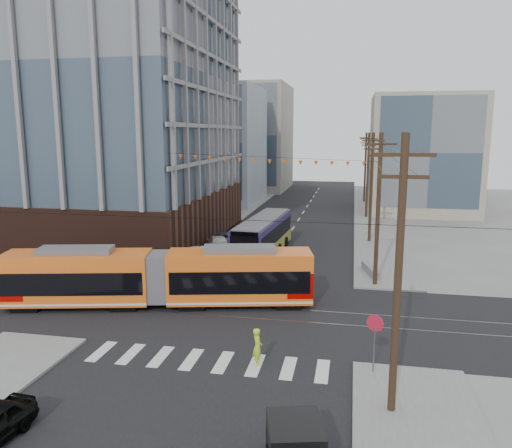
{
  "coord_description": "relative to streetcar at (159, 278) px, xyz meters",
  "views": [
    {
      "loc": [
        6.71,
        -24.85,
        10.99
      ],
      "look_at": [
        -0.46,
        11.8,
        4.13
      ],
      "focal_mm": 35.0,
      "sensor_mm": 36.0,
      "label": 1
    }
  ],
  "objects": [
    {
      "name": "office_building",
      "position": [
        -16.75,
        18.96,
        12.43
      ],
      "size": [
        30.0,
        25.0,
        28.6
      ],
      "primitive_type": "cube",
      "color": "#381E16",
      "rests_on": "ground"
    },
    {
      "name": "bg_bldg_nw_far",
      "position": [
        -8.75,
        67.96,
        8.13
      ],
      "size": [
        16.0,
        18.0,
        20.0
      ],
      "primitive_type": "cube",
      "color": "gray",
      "rests_on": "ground"
    },
    {
      "name": "utility_pole_near",
      "position": [
        13.75,
        -10.04,
        3.63
      ],
      "size": [
        0.3,
        0.3,
        11.0
      ],
      "primitive_type": "cylinder",
      "color": "black",
      "rests_on": "ground"
    },
    {
      "name": "ground",
      "position": [
        5.25,
        -4.04,
        -1.87
      ],
      "size": [
        160.0,
        160.0,
        0.0
      ],
      "primitive_type": "plane",
      "color": "slate"
    },
    {
      "name": "parked_car_grey",
      "position": [
        -0.41,
        17.89,
        -1.19
      ],
      "size": [
        3.83,
        5.36,
        1.36
      ],
      "primitive_type": "imported",
      "rotation": [
        0.0,
        0.0,
        3.5
      ],
      "color": "#555A67",
      "rests_on": "ground"
    },
    {
      "name": "bg_bldg_ne_near",
      "position": [
        21.25,
        43.96,
        6.13
      ],
      "size": [
        14.0,
        14.0,
        16.0
      ],
      "primitive_type": "cube",
      "color": "gray",
      "rests_on": "ground"
    },
    {
      "name": "jersey_barrier",
      "position": [
        13.55,
        9.65,
        -1.51
      ],
      "size": [
        1.66,
        3.74,
        0.73
      ],
      "primitive_type": "cube",
      "rotation": [
        0.0,
        0.0,
        0.24
      ],
      "color": "slate",
      "rests_on": "ground"
    },
    {
      "name": "pedestrian",
      "position": [
        7.75,
        -7.0,
        -0.94
      ],
      "size": [
        0.64,
        0.79,
        1.86
      ],
      "primitive_type": "imported",
      "rotation": [
        0.0,
        0.0,
        1.91
      ],
      "color": "#C1EF2B",
      "rests_on": "ground"
    },
    {
      "name": "bg_bldg_nw_near",
      "position": [
        -11.75,
        47.96,
        7.13
      ],
      "size": [
        18.0,
        16.0,
        18.0
      ],
      "primitive_type": "cube",
      "color": "#8C99A5",
      "rests_on": "ground"
    },
    {
      "name": "city_bus",
      "position": [
        4.15,
        14.52,
        -0.1
      ],
      "size": [
        3.51,
        12.65,
        3.54
      ],
      "primitive_type": null,
      "rotation": [
        0.0,
        0.0,
        -0.07
      ],
      "color": "#261D4D",
      "rests_on": "ground"
    },
    {
      "name": "utility_pole_far",
      "position": [
        13.75,
        51.96,
        3.63
      ],
      "size": [
        0.3,
        0.3,
        11.0
      ],
      "primitive_type": "cylinder",
      "color": "black",
      "rests_on": "ground"
    },
    {
      "name": "stop_sign",
      "position": [
        13.15,
        -6.88,
        -0.52
      ],
      "size": [
        1.05,
        1.05,
        2.71
      ],
      "primitive_type": null,
      "rotation": [
        0.0,
        0.0,
        -0.34
      ],
      "color": "#B11830",
      "rests_on": "ground"
    },
    {
      "name": "bg_bldg_ne_far",
      "position": [
        23.25,
        63.96,
        5.13
      ],
      "size": [
        16.0,
        16.0,
        14.0
      ],
      "primitive_type": "cube",
      "color": "#8C99A5",
      "rests_on": "ground"
    },
    {
      "name": "parked_car_silver",
      "position": [
        -0.83,
        11.76,
        -1.21
      ],
      "size": [
        1.95,
        4.18,
        1.33
      ],
      "primitive_type": "imported",
      "rotation": [
        0.0,
        0.0,
        3.0
      ],
      "color": "#9BA3A9",
      "rests_on": "ground"
    },
    {
      "name": "parked_car_white",
      "position": [
        -0.49,
        15.8,
        -1.19
      ],
      "size": [
        3.6,
        5.1,
        1.37
      ],
      "primitive_type": "imported",
      "rotation": [
        0.0,
        0.0,
        3.54
      ],
      "color": "silver",
      "rests_on": "ground"
    },
    {
      "name": "streetcar",
      "position": [
        0.0,
        0.0,
        0.0
      ],
      "size": [
        19.55,
        6.95,
        3.74
      ],
      "primitive_type": null,
      "rotation": [
        0.0,
        0.0,
        0.22
      ],
      "color": "orange",
      "rests_on": "ground"
    }
  ]
}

